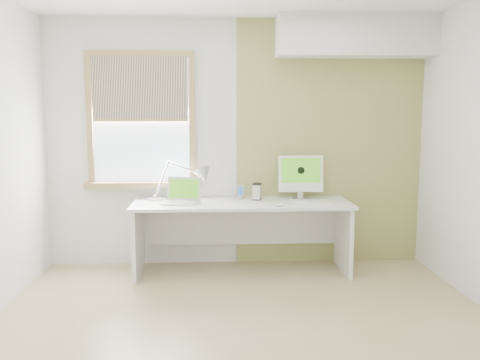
{
  "coord_description": "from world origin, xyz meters",
  "views": [
    {
      "loc": [
        -0.25,
        -3.68,
        1.63
      ],
      "look_at": [
        0.0,
        1.05,
        1.0
      ],
      "focal_mm": 38.09,
      "sensor_mm": 36.0,
      "label": 1
    }
  ],
  "objects": [
    {
      "name": "desk_lamp",
      "position": [
        -0.45,
        1.59,
        0.94
      ],
      "size": [
        0.74,
        0.3,
        0.41
      ],
      "color": "silver",
      "rests_on": "desk"
    },
    {
      "name": "window",
      "position": [
        -1.0,
        1.71,
        1.54
      ],
      "size": [
        1.2,
        0.14,
        1.42
      ],
      "color": "olive",
      "rests_on": "room"
    },
    {
      "name": "keyboard",
      "position": [
        0.72,
        1.19,
        0.74
      ],
      "size": [
        0.43,
        0.16,
        0.02
      ],
      "color": "white",
      "rests_on": "desk"
    },
    {
      "name": "desk",
      "position": [
        0.04,
        1.44,
        0.53
      ],
      "size": [
        2.2,
        0.7,
        0.73
      ],
      "color": "silver",
      "rests_on": "room"
    },
    {
      "name": "phone_dock",
      "position": [
        0.03,
        1.59,
        0.77
      ],
      "size": [
        0.09,
        0.09,
        0.14
      ],
      "color": "silver",
      "rests_on": "desk"
    },
    {
      "name": "accent_wall",
      "position": [
        1.0,
        1.74,
        1.3
      ],
      "size": [
        2.0,
        0.02,
        2.6
      ],
      "primitive_type": "cube",
      "color": "#9F984B",
      "rests_on": "room"
    },
    {
      "name": "mouse",
      "position": [
        0.39,
        1.15,
        0.75
      ],
      "size": [
        0.09,
        0.12,
        0.03
      ],
      "primitive_type": "ellipsoid",
      "rotation": [
        0.0,
        0.0,
        -0.32
      ],
      "color": "white",
      "rests_on": "desk"
    },
    {
      "name": "laptop",
      "position": [
        -0.57,
        1.37,
        0.79
      ],
      "size": [
        0.42,
        0.36,
        0.25
      ],
      "color": "silver",
      "rests_on": "desk"
    },
    {
      "name": "external_drive",
      "position": [
        0.2,
        1.52,
        0.81
      ],
      "size": [
        0.11,
        0.15,
        0.17
      ],
      "color": "silver",
      "rests_on": "desk"
    },
    {
      "name": "imac",
      "position": [
        0.66,
        1.54,
        0.99
      ],
      "size": [
        0.47,
        0.15,
        0.46
      ],
      "color": "silver",
      "rests_on": "desk"
    },
    {
      "name": "soffit",
      "position": [
        1.2,
        1.57,
        2.4
      ],
      "size": [
        1.6,
        0.4,
        0.42
      ],
      "primitive_type": "cube",
      "color": "white",
      "rests_on": "room"
    },
    {
      "name": "room",
      "position": [
        0.0,
        0.0,
        1.3
      ],
      "size": [
        4.04,
        3.54,
        2.64
      ],
      "color": "tan",
      "rests_on": "ground"
    }
  ]
}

